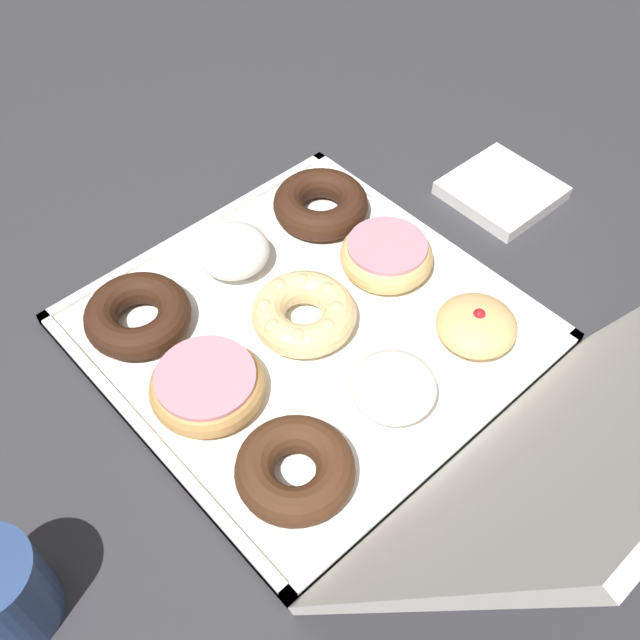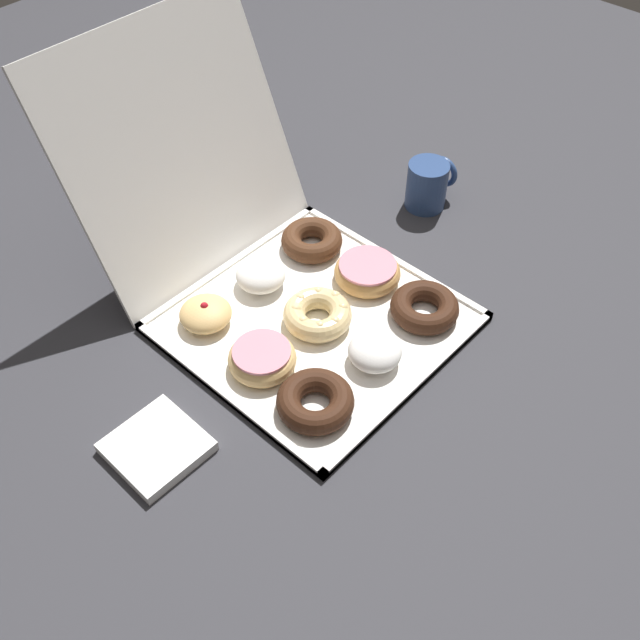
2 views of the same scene
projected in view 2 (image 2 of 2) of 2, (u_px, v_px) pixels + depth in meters
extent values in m
plane|color=#333338|center=(315.00, 325.00, 1.27)|extent=(3.00, 3.00, 0.00)
cube|color=white|center=(315.00, 323.00, 1.26)|extent=(0.43, 0.43, 0.01)
cube|color=white|center=(413.00, 388.00, 1.16)|extent=(0.43, 0.01, 0.01)
cube|color=white|center=(231.00, 265.00, 1.36)|extent=(0.43, 0.01, 0.01)
cube|color=white|center=(224.00, 394.00, 1.16)|extent=(0.01, 0.43, 0.01)
cube|color=white|center=(392.00, 260.00, 1.37)|extent=(0.01, 0.43, 0.01)
cube|color=white|center=(182.00, 151.00, 1.25)|extent=(0.43, 0.18, 0.42)
torus|color=#381E11|center=(315.00, 401.00, 1.12)|extent=(0.12, 0.12, 0.04)
ellipsoid|color=white|center=(376.00, 350.00, 1.18)|extent=(0.09, 0.09, 0.05)
torus|color=#381E11|center=(425.00, 307.00, 1.26)|extent=(0.12, 0.12, 0.04)
torus|color=#E5B770|center=(262.00, 359.00, 1.18)|extent=(0.11, 0.11, 0.04)
cylinder|color=pink|center=(262.00, 352.00, 1.16)|extent=(0.09, 0.09, 0.01)
torus|color=#EACC8C|center=(319.00, 313.00, 1.24)|extent=(0.12, 0.12, 0.04)
sphere|color=#EACC8C|center=(335.00, 297.00, 1.26)|extent=(0.02, 0.02, 0.02)
sphere|color=#EACC8C|center=(318.00, 292.00, 1.26)|extent=(0.02, 0.02, 0.02)
sphere|color=#EACC8C|center=(302.00, 298.00, 1.26)|extent=(0.02, 0.02, 0.02)
sphere|color=#EACC8C|center=(296.00, 310.00, 1.24)|extent=(0.02, 0.02, 0.02)
sphere|color=#EACC8C|center=(303.00, 322.00, 1.22)|extent=(0.02, 0.02, 0.02)
sphere|color=#EACC8C|center=(320.00, 326.00, 1.21)|extent=(0.02, 0.02, 0.02)
sphere|color=#EACC8C|center=(337.00, 321.00, 1.22)|extent=(0.02, 0.02, 0.02)
sphere|color=#EACC8C|center=(343.00, 308.00, 1.24)|extent=(0.02, 0.02, 0.02)
torus|color=tan|center=(368.00, 273.00, 1.31)|extent=(0.12, 0.12, 0.04)
cylinder|color=pink|center=(368.00, 266.00, 1.30)|extent=(0.10, 0.10, 0.01)
ellipsoid|color=#E5B770|center=(206.00, 314.00, 1.24)|extent=(0.09, 0.09, 0.04)
sphere|color=#B21923|center=(204.00, 306.00, 1.23)|extent=(0.01, 0.01, 0.01)
ellipsoid|color=white|center=(259.00, 276.00, 1.30)|extent=(0.09, 0.09, 0.05)
torus|color=#472816|center=(312.00, 240.00, 1.37)|extent=(0.12, 0.12, 0.04)
cylinder|color=navy|center=(427.00, 185.00, 1.46)|extent=(0.08, 0.08, 0.10)
cylinder|color=black|center=(429.00, 168.00, 1.42)|extent=(0.07, 0.07, 0.01)
torus|color=navy|center=(443.00, 171.00, 1.48)|extent=(0.01, 0.07, 0.07)
cube|color=white|center=(158.00, 448.00, 1.09)|extent=(0.13, 0.13, 0.02)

